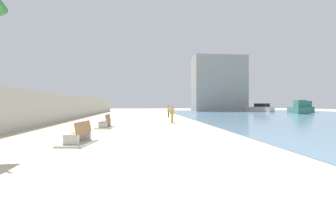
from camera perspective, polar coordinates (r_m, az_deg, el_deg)
The scene contains 11 objects.
ground_plane at distance 27.44m, azimuth -7.30°, elevation -3.33°, with size 120.00×120.00×0.00m, color #C6B793.
seawall at distance 28.57m, azimuth -22.52°, elevation -0.52°, with size 0.80×64.00×2.68m, color #ADAAA3.
water_bay at distance 36.01m, azimuth 34.53°, elevation -2.49°, with size 36.00×68.00×0.04m, color slate.
bench_near at distance 11.27m, azimuth -20.21°, elevation -7.40°, with size 1.38×2.23×0.98m.
bench_far at distance 18.14m, azimuth -14.51°, elevation -4.47°, with size 1.16×2.13×0.98m.
person_walking at distance 21.65m, azimuth 0.96°, elevation -1.96°, with size 0.44×0.36×1.54m.
person_standing at distance 30.83m, azimuth 0.12°, elevation -1.14°, with size 0.29×0.50×1.66m.
boat_mid_bay at distance 48.14m, azimuth 28.20°, elevation -0.75°, with size 4.04×7.52×2.31m.
boat_outer at distance 55.46m, azimuth 20.42°, elevation -0.77°, with size 3.77×7.84×1.76m.
boat_distant at distance 54.88m, azimuth 29.64°, elevation -0.65°, with size 4.67×5.70×2.23m.
harbor_building at distance 58.30m, azimuth 11.79°, elevation 4.87°, with size 12.00×6.00×12.76m, color gray.
Camera 1 is at (0.67, -9.37, 1.74)m, focal length 26.01 mm.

